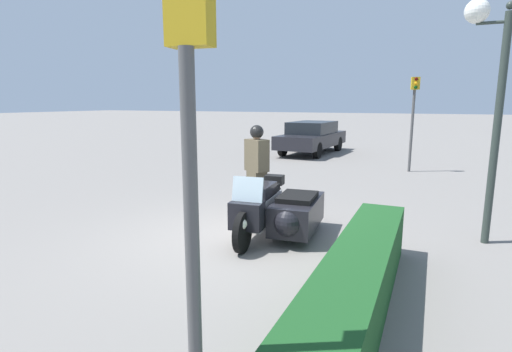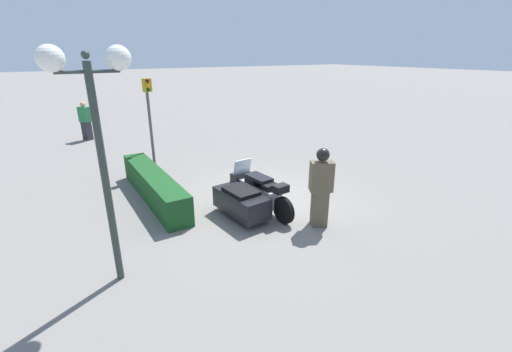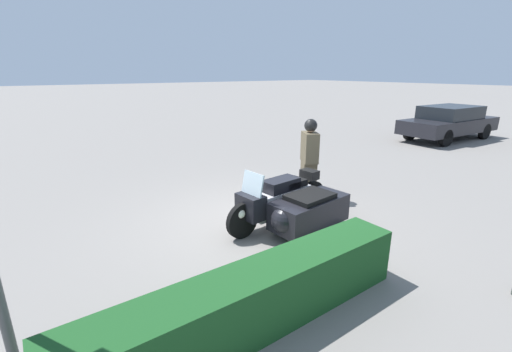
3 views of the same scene
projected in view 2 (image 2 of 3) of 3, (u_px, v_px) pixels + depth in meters
The scene contains 7 objects.
ground_plane at pixel (261, 201), 9.22m from camera, with size 160.00×160.00×0.00m, color slate.
police_motorcycle at pixel (247, 195), 8.39m from camera, with size 2.54×1.28×1.16m.
officer_rider at pixel (321, 186), 7.61m from camera, with size 0.51×0.58×1.84m.
hedge_bush_curbside at pixel (154, 186), 9.26m from camera, with size 4.22×0.62×0.74m, color #19471E.
twin_lamp_post at pixel (93, 103), 5.03m from camera, with size 0.37×1.24×3.88m.
traffic_light_near at pixel (149, 111), 10.78m from camera, with size 0.23×0.27×3.02m.
pedestrian_bystander at pixel (85, 121), 15.33m from camera, with size 0.57×0.51×1.72m.
Camera 2 is at (-7.10, 4.55, 3.77)m, focal length 24.00 mm.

